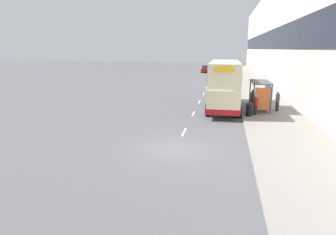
% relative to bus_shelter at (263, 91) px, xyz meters
% --- Properties ---
extents(ground_plane, '(220.00, 220.00, 0.00)m').
position_rel_bus_shelter_xyz_m(ground_plane, '(-5.77, -11.40, -1.88)').
color(ground_plane, '#515156').
extents(pavement, '(5.00, 93.00, 0.14)m').
position_rel_bus_shelter_xyz_m(pavement, '(0.73, 27.10, -1.81)').
color(pavement, gray).
rests_on(pavement, ground_plane).
extents(terrace_facade, '(3.10, 93.00, 15.02)m').
position_rel_bus_shelter_xyz_m(terrace_facade, '(4.72, 27.10, 5.63)').
color(terrace_facade, beige).
rests_on(terrace_facade, ground_plane).
extents(lane_mark_0, '(0.12, 2.00, 0.01)m').
position_rel_bus_shelter_xyz_m(lane_mark_0, '(-5.77, -7.83, -1.87)').
color(lane_mark_0, silver).
rests_on(lane_mark_0, ground_plane).
extents(lane_mark_1, '(0.12, 2.00, 0.01)m').
position_rel_bus_shelter_xyz_m(lane_mark_1, '(-5.77, -1.92, -1.87)').
color(lane_mark_1, silver).
rests_on(lane_mark_1, ground_plane).
extents(lane_mark_2, '(0.12, 2.00, 0.01)m').
position_rel_bus_shelter_xyz_m(lane_mark_2, '(-5.77, 3.99, -1.87)').
color(lane_mark_2, silver).
rests_on(lane_mark_2, ground_plane).
extents(lane_mark_3, '(0.12, 2.00, 0.01)m').
position_rel_bus_shelter_xyz_m(lane_mark_3, '(-5.77, 9.90, -1.87)').
color(lane_mark_3, silver).
rests_on(lane_mark_3, ground_plane).
extents(lane_mark_4, '(0.12, 2.00, 0.01)m').
position_rel_bus_shelter_xyz_m(lane_mark_4, '(-5.77, 15.81, -1.87)').
color(lane_mark_4, silver).
rests_on(lane_mark_4, ground_plane).
extents(lane_mark_5, '(0.12, 2.00, 0.01)m').
position_rel_bus_shelter_xyz_m(lane_mark_5, '(-5.77, 21.72, -1.87)').
color(lane_mark_5, silver).
rests_on(lane_mark_5, ground_plane).
extents(lane_mark_6, '(0.12, 2.00, 0.01)m').
position_rel_bus_shelter_xyz_m(lane_mark_6, '(-5.77, 27.63, -1.87)').
color(lane_mark_6, silver).
rests_on(lane_mark_6, ground_plane).
extents(lane_mark_7, '(0.12, 2.00, 0.01)m').
position_rel_bus_shelter_xyz_m(lane_mark_7, '(-5.77, 33.55, -1.87)').
color(lane_mark_7, silver).
rests_on(lane_mark_7, ground_plane).
extents(lane_mark_8, '(0.12, 2.00, 0.01)m').
position_rel_bus_shelter_xyz_m(lane_mark_8, '(-5.77, 39.46, -1.87)').
color(lane_mark_8, silver).
rests_on(lane_mark_8, ground_plane).
extents(bus_shelter, '(1.60, 4.20, 2.48)m').
position_rel_bus_shelter_xyz_m(bus_shelter, '(0.00, 0.00, 0.00)').
color(bus_shelter, '#4C4C51').
rests_on(bus_shelter, ground_plane).
extents(double_decker_bus_near, '(2.85, 10.21, 4.30)m').
position_rel_bus_shelter_xyz_m(double_decker_bus_near, '(-3.30, 0.54, 0.41)').
color(double_decker_bus_near, beige).
rests_on(double_decker_bus_near, ground_plane).
extents(car_0, '(2.09, 4.45, 1.72)m').
position_rel_bus_shelter_xyz_m(car_0, '(-2.61, 28.54, -1.02)').
color(car_0, '#4C5156').
rests_on(car_0, ground_plane).
extents(car_1, '(2.08, 4.12, 1.66)m').
position_rel_bus_shelter_xyz_m(car_1, '(-7.77, 43.92, -1.05)').
color(car_1, maroon).
rests_on(car_1, ground_plane).
extents(pedestrian_at_shelter, '(0.34, 0.34, 1.72)m').
position_rel_bus_shelter_xyz_m(pedestrian_at_shelter, '(1.28, -0.11, -0.86)').
color(pedestrian_at_shelter, '#23232D').
rests_on(pedestrian_at_shelter, ground_plane).
extents(pedestrian_1, '(0.32, 0.32, 1.64)m').
position_rel_bus_shelter_xyz_m(pedestrian_1, '(-0.71, -2.07, -0.90)').
color(pedestrian_1, '#23232D').
rests_on(pedestrian_1, ground_plane).
extents(pedestrian_2, '(0.33, 0.33, 1.65)m').
position_rel_bus_shelter_xyz_m(pedestrian_2, '(0.67, 0.70, -0.89)').
color(pedestrian_2, '#23232D').
rests_on(pedestrian_2, ground_plane).
extents(pedestrian_3, '(0.37, 0.37, 1.86)m').
position_rel_bus_shelter_xyz_m(pedestrian_3, '(-0.87, -0.55, -0.78)').
color(pedestrian_3, '#23232D').
rests_on(pedestrian_3, ground_plane).
extents(litter_bin, '(0.55, 0.55, 1.05)m').
position_rel_bus_shelter_xyz_m(litter_bin, '(-1.22, -2.55, -1.21)').
color(litter_bin, black).
rests_on(litter_bin, ground_plane).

